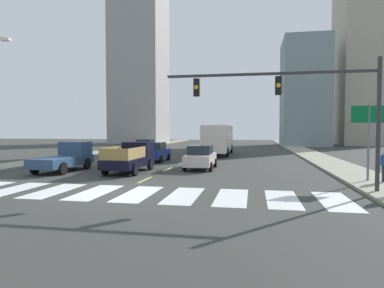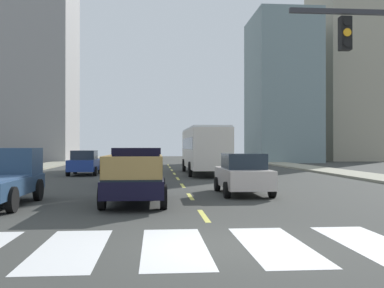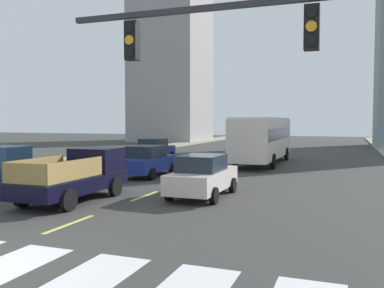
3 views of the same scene
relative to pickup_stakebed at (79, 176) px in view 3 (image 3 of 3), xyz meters
The scene contains 16 objects.
sidewalk_left 14.68m from the pickup_stakebed, 133.97° to the left, with size 3.03×110.00×0.15m, color gray.
crosswalk_stripe_6 9.14m from the pickup_stakebed, 55.08° to the right, with size 1.30×3.79×0.01m, color silver.
lane_dash_0 4.16m from the pickup_stakebed, 58.45° to the right, with size 0.16×2.40×0.01m, color #D3CC51.
lane_dash_1 2.79m from the pickup_stakebed, 36.17° to the left, with size 0.16×2.40×0.01m, color #D3CC51.
lane_dash_2 6.95m from the pickup_stakebed, 72.07° to the left, with size 0.16×2.40×0.01m, color #D3CC51.
lane_dash_3 11.78m from the pickup_stakebed, 79.60° to the left, with size 0.16×2.40×0.01m, color #D3CC51.
lane_dash_4 16.71m from the pickup_stakebed, 82.70° to the left, with size 0.16×2.40×0.01m, color #D3CC51.
lane_dash_5 21.67m from the pickup_stakebed, 84.38° to the left, with size 0.16×2.40×0.01m, color #D3CC51.
lane_dash_6 26.65m from the pickup_stakebed, 85.44° to the left, with size 0.16×2.40×0.01m, color #D3CC51.
lane_dash_7 31.63m from the pickup_stakebed, 86.16° to the left, with size 0.16×2.40×0.01m, color #D3CC51.
pickup_stakebed is the anchor object (origin of this frame).
city_bus 16.62m from the pickup_stakebed, 75.12° to the left, with size 2.72×10.80×3.32m.
sedan_near_right 7.16m from the pickup_stakebed, 94.14° to the left, with size 2.02×4.40×1.72m.
sedan_far 4.94m from the pickup_stakebed, 27.03° to the left, with size 2.02×4.40×1.72m.
sedan_mid 16.27m from the pickup_stakebed, 105.01° to the left, with size 2.02×4.40×1.72m.
traffic_signal_gantry 12.28m from the pickup_stakebed, 28.36° to the right, with size 9.56×0.27×6.00m.
Camera 3 is at (7.76, -6.39, 3.11)m, focal length 39.14 mm.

